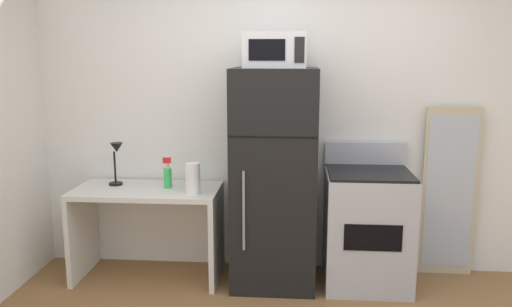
# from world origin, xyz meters

# --- Properties ---
(wall_back_white) EXTENTS (5.00, 0.10, 2.60)m
(wall_back_white) POSITION_xyz_m (0.00, 1.70, 1.30)
(wall_back_white) COLOR white
(wall_back_white) RESTS_ON ground
(desk) EXTENTS (1.16, 0.58, 0.75)m
(desk) POSITION_xyz_m (-1.18, 1.34, 0.52)
(desk) COLOR silver
(desk) RESTS_ON ground
(desk_lamp) EXTENTS (0.14, 0.12, 0.35)m
(desk_lamp) POSITION_xyz_m (-1.45, 1.41, 0.99)
(desk_lamp) COLOR black
(desk_lamp) RESTS_ON desk
(paper_towel_roll) EXTENTS (0.11, 0.11, 0.24)m
(paper_towel_roll) POSITION_xyz_m (-0.78, 1.21, 0.87)
(paper_towel_roll) COLOR white
(paper_towel_roll) RESTS_ON desk
(spray_bottle) EXTENTS (0.06, 0.06, 0.25)m
(spray_bottle) POSITION_xyz_m (-1.02, 1.37, 0.85)
(spray_bottle) COLOR green
(spray_bottle) RESTS_ON desk
(refrigerator) EXTENTS (0.65, 0.64, 1.71)m
(refrigerator) POSITION_xyz_m (-0.16, 1.32, 0.85)
(refrigerator) COLOR black
(refrigerator) RESTS_ON ground
(microwave) EXTENTS (0.46, 0.35, 0.26)m
(microwave) POSITION_xyz_m (-0.16, 1.30, 1.84)
(microwave) COLOR silver
(microwave) RESTS_ON refrigerator
(oven_range) EXTENTS (0.66, 0.61, 1.10)m
(oven_range) POSITION_xyz_m (0.57, 1.33, 0.47)
(oven_range) COLOR #B7B7BC
(oven_range) RESTS_ON ground
(leaning_mirror) EXTENTS (0.44, 0.03, 1.40)m
(leaning_mirror) POSITION_xyz_m (1.26, 1.59, 0.70)
(leaning_mirror) COLOR #C6B793
(leaning_mirror) RESTS_ON ground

